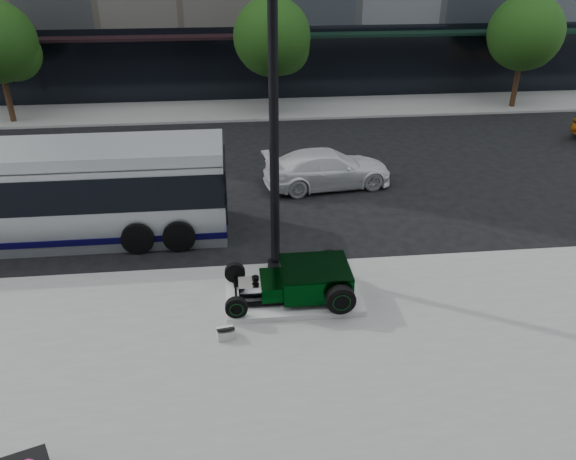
{
  "coord_description": "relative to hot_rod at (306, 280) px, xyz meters",
  "views": [
    {
      "loc": [
        -1.25,
        -15.59,
        8.39
      ],
      "look_at": [
        0.19,
        -2.07,
        1.2
      ],
      "focal_mm": 35.0,
      "sensor_mm": 36.0,
      "label": 1
    }
  ],
  "objects": [
    {
      "name": "lamppost",
      "position": [
        -0.64,
        1.63,
        3.13
      ],
      "size": [
        0.44,
        0.44,
        8.01
      ],
      "color": "black",
      "rests_on": "sidewalk_near"
    },
    {
      "name": "white_sedan",
      "position": [
        1.8,
        7.41,
        -0.01
      ],
      "size": [
        4.96,
        2.52,
        1.38
      ],
      "primitive_type": "imported",
      "rotation": [
        0.0,
        0.0,
        1.7
      ],
      "color": "white",
      "rests_on": "ground"
    },
    {
      "name": "transit_bus",
      "position": [
        -7.96,
        4.37,
        0.79
      ],
      "size": [
        12.12,
        2.88,
        2.92
      ],
      "color": "#B5BBBF",
      "rests_on": "ground"
    },
    {
      "name": "street_trees",
      "position": [
        0.68,
        16.91,
        3.07
      ],
      "size": [
        29.8,
        3.8,
        5.7
      ],
      "color": "black",
      "rests_on": "sidewalk_far"
    },
    {
      "name": "display_plinth",
      "position": [
        -0.33,
        -0.0,
        -0.5
      ],
      "size": [
        3.4,
        1.8,
        0.15
      ],
      "primitive_type": "cube",
      "color": "silver",
      "rests_on": "sidewalk_near"
    },
    {
      "name": "sidewalk_far",
      "position": [
        -0.46,
        17.83,
        -0.64
      ],
      "size": [
        70.0,
        4.0,
        0.12
      ],
      "primitive_type": "cube",
      "color": "gray",
      "rests_on": "ground"
    },
    {
      "name": "hot_rod",
      "position": [
        0.0,
        0.0,
        0.0
      ],
      "size": [
        3.22,
        2.0,
        0.81
      ],
      "color": "black",
      "rests_on": "display_plinth"
    },
    {
      "name": "ground",
      "position": [
        -0.46,
        3.83,
        -0.7
      ],
      "size": [
        120.0,
        120.0,
        0.0
      ],
      "primitive_type": "plane",
      "color": "black",
      "rests_on": "ground"
    },
    {
      "name": "info_plaque",
      "position": [
        -2.06,
        -1.34,
        -0.45
      ],
      "size": [
        0.44,
        0.36,
        0.31
      ],
      "color": "silver",
      "rests_on": "sidewalk_near"
    }
  ]
}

